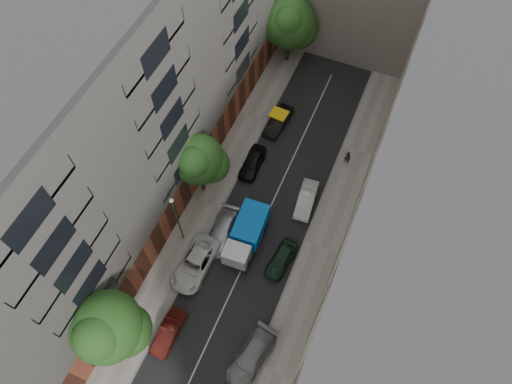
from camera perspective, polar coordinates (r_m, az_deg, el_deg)
The scene contains 20 objects.
ground at distance 40.55m, azimuth 0.76°, elevation -4.15°, with size 120.00×120.00×0.00m, color #4C4C49.
road_surface at distance 40.54m, azimuth 0.76°, elevation -4.14°, with size 8.00×44.00×0.02m, color black.
sidewalk_left at distance 41.73m, azimuth -6.23°, elevation -1.44°, with size 3.00×44.00×0.15m, color gray.
sidewalk_right at distance 39.97m, azimuth 8.12°, elevation -6.81°, with size 3.00×44.00×0.15m, color gray.
building_left at distance 35.81m, azimuth -15.75°, elevation 9.38°, with size 8.00×44.00×20.00m, color #4E4B49.
building_right at distance 31.55m, azimuth 19.79°, elevation -2.83°, with size 8.00×44.00×20.00m, color #BDAE93.
tarp_truck at distance 38.58m, azimuth -1.17°, elevation -5.31°, with size 2.53×5.75×2.60m.
car_left_1 at distance 37.31m, azimuth -10.89°, elevation -16.87°, with size 1.35×3.87×1.27m, color #4C140F.
car_left_2 at distance 38.60m, azimuth -7.59°, elevation -8.86°, with size 2.48×5.38×1.50m, color silver.
car_left_3 at distance 39.63m, azimuth -4.21°, elevation -4.91°, with size 1.93×4.74×1.38m, color #B7B7BC.
car_left_4 at distance 43.10m, azimuth -0.45°, elevation 3.72°, with size 1.64×4.08×1.39m, color black.
car_left_5 at distance 46.13m, azimuth 2.83°, elevation 8.85°, with size 1.49×4.26×1.40m, color black.
car_right_1 at distance 36.23m, azimuth -0.60°, elevation -19.92°, with size 2.04×5.02×1.46m, color slate.
car_right_2 at distance 38.57m, azimuth 3.16°, elevation -8.35°, with size 1.57×3.91×1.33m, color black.
car_right_3 at distance 41.24m, azimuth 6.29°, elevation -0.93°, with size 1.43×4.11×1.36m, color silver.
tree_near at distance 32.88m, azimuth -18.05°, elevation -16.03°, with size 5.18×4.90×8.50m.
tree_mid at distance 38.47m, azimuth -7.20°, elevation 3.82°, with size 4.81×4.45×7.12m.
tree_far at distance 49.69m, azimuth 4.25°, elevation 20.15°, with size 5.55×5.31×7.58m.
lamp_post at distance 36.67m, azimuth -9.93°, elevation -2.95°, with size 0.36×0.36×6.78m.
pedestrian at distance 43.98m, azimuth 11.36°, elevation 4.29°, with size 0.59×0.39×1.61m, color black.
Camera 1 is at (6.52, -16.77, 36.34)m, focal length 32.00 mm.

